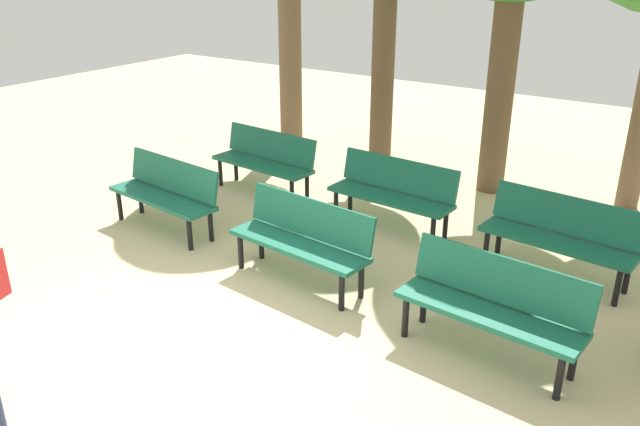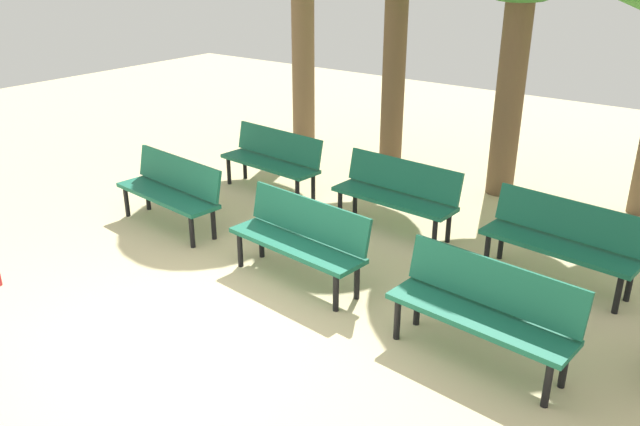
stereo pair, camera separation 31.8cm
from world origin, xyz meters
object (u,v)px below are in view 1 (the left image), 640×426
at_px(bench_r0_c2, 493,302).
at_px(bench_r1_c1, 393,190).
at_px(bench_r1_c0, 265,158).
at_px(bench_r1_c2, 560,233).
at_px(bench_r0_c0, 166,191).
at_px(bench_r0_c1, 303,236).

height_order(bench_r0_c2, bench_r1_c1, same).
distance_m(bench_r1_c0, bench_r1_c2, 4.19).
bearing_deg(bench_r0_c0, bench_r0_c1, 1.76).
height_order(bench_r0_c2, bench_r1_c2, same).
distance_m(bench_r0_c0, bench_r1_c2, 4.61).
xyz_separation_m(bench_r1_c1, bench_r1_c2, (2.07, -0.15, 0.00)).
relative_size(bench_r1_c1, bench_r1_c2, 0.99).
bearing_deg(bench_r1_c1, bench_r1_c2, -0.81).
relative_size(bench_r0_c1, bench_r1_c1, 1.01).
bearing_deg(bench_r1_c0, bench_r1_c1, 1.15).
bearing_deg(bench_r1_c1, bench_r0_c0, -142.11).
distance_m(bench_r0_c1, bench_r1_c1, 1.75).
bearing_deg(bench_r0_c0, bench_r0_c2, 1.25).
height_order(bench_r0_c0, bench_r1_c1, same).
bearing_deg(bench_r1_c1, bench_r1_c0, 179.97).
height_order(bench_r0_c0, bench_r0_c1, same).
relative_size(bench_r0_c2, bench_r1_c0, 1.00).
bearing_deg(bench_r0_c2, bench_r1_c1, 140.64).
bearing_deg(bench_r1_c2, bench_r0_c2, -86.95).
height_order(bench_r1_c0, bench_r1_c1, same).
bearing_deg(bench_r0_c0, bench_r1_c1, 40.32).
distance_m(bench_r0_c0, bench_r0_c2, 4.31).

